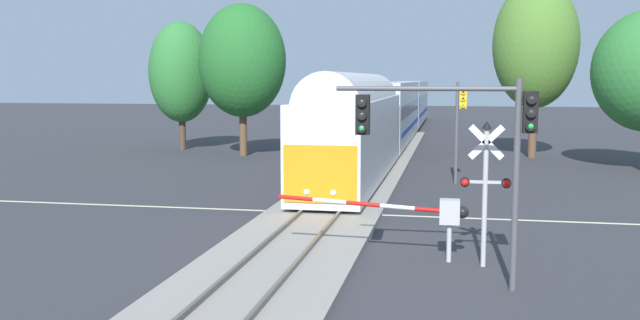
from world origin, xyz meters
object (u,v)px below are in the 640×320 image
(crossing_gate_near, at_px, (429,212))
(traffic_signal_far_side, at_px, (460,116))
(oak_behind_train, at_px, (242,61))
(crossing_signal_mast, at_px, (485,179))
(traffic_signal_near_right, at_px, (463,131))
(pine_left_background, at_px, (181,72))
(commuter_train, at_px, (393,110))
(oak_far_right, at_px, (536,45))

(crossing_gate_near, bearing_deg, traffic_signal_far_side, 86.40)
(traffic_signal_far_side, relative_size, oak_behind_train, 0.50)
(traffic_signal_far_side, bearing_deg, oak_behind_train, 144.16)
(crossing_signal_mast, distance_m, traffic_signal_near_right, 2.66)
(pine_left_background, bearing_deg, traffic_signal_near_right, -57.38)
(commuter_train, height_order, traffic_signal_far_side, commuter_train)
(crossing_signal_mast, relative_size, oak_far_right, 0.35)
(crossing_gate_near, relative_size, traffic_signal_far_side, 1.10)
(pine_left_background, bearing_deg, oak_behind_train, -29.59)
(oak_behind_train, bearing_deg, traffic_signal_near_right, -62.98)
(traffic_signal_near_right, xyz_separation_m, oak_behind_train, (-14.15, 27.74, 2.47))
(traffic_signal_near_right, bearing_deg, commuter_train, 97.38)
(commuter_train, height_order, pine_left_background, pine_left_background)
(oak_far_right, relative_size, oak_behind_train, 1.14)
(crossing_signal_mast, bearing_deg, oak_far_right, 81.36)
(traffic_signal_far_side, relative_size, pine_left_background, 0.54)
(oak_far_right, height_order, pine_left_background, oak_far_right)
(crossing_gate_near, distance_m, traffic_signal_near_right, 3.61)
(crossing_gate_near, height_order, oak_behind_train, oak_behind_train)
(commuter_train, bearing_deg, oak_far_right, -40.21)
(traffic_signal_near_right, bearing_deg, oak_behind_train, 117.02)
(oak_behind_train, bearing_deg, traffic_signal_far_side, -35.84)
(traffic_signal_far_side, xyz_separation_m, oak_behind_train, (-14.24, 10.29, 3.00))
(crossing_signal_mast, relative_size, oak_behind_train, 0.40)
(commuter_train, relative_size, crossing_signal_mast, 16.32)
(crossing_gate_near, relative_size, crossing_signal_mast, 1.37)
(crossing_signal_mast, height_order, pine_left_background, pine_left_background)
(crossing_signal_mast, bearing_deg, oak_behind_train, 120.05)
(commuter_train, distance_m, traffic_signal_near_right, 39.00)
(pine_left_background, relative_size, oak_behind_train, 0.92)
(traffic_signal_far_side, bearing_deg, oak_far_right, 69.23)
(oak_far_right, bearing_deg, commuter_train, 139.79)
(crossing_signal_mast, distance_m, oak_behind_train, 29.85)
(crossing_signal_mast, bearing_deg, traffic_signal_near_right, -107.53)
(pine_left_background, bearing_deg, commuter_train, 27.48)
(crossing_signal_mast, relative_size, traffic_signal_far_side, 0.80)
(crossing_gate_near, distance_m, traffic_signal_far_side, 15.15)
(traffic_signal_near_right, distance_m, pine_left_background, 36.80)
(traffic_signal_near_right, xyz_separation_m, pine_left_background, (-19.81, 30.96, 1.75))
(commuter_train, distance_m, crossing_signal_mast, 36.98)
(crossing_signal_mast, xyz_separation_m, oak_far_right, (4.28, 28.12, 4.93))
(pine_left_background, bearing_deg, crossing_signal_mast, -54.61)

